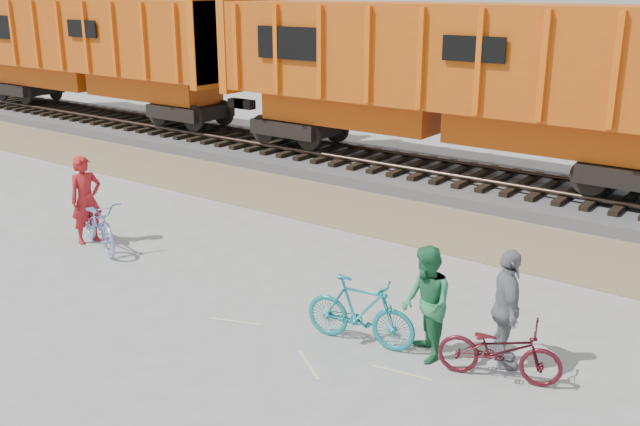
% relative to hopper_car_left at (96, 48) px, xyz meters
% --- Properties ---
extents(ground, '(120.00, 120.00, 0.00)m').
position_rel_hopper_car_left_xyz_m(ground, '(17.29, -9.00, -3.01)').
color(ground, '#9E9E99').
rests_on(ground, ground).
extents(gravel_strip, '(120.00, 3.00, 0.02)m').
position_rel_hopper_car_left_xyz_m(gravel_strip, '(17.29, -3.50, -3.00)').
color(gravel_strip, '#97845D').
rests_on(gravel_strip, ground).
extents(ballast_bed, '(120.00, 4.00, 0.30)m').
position_rel_hopper_car_left_xyz_m(ballast_bed, '(17.29, 0.00, -2.86)').
color(ballast_bed, slate).
rests_on(ballast_bed, ground).
extents(track, '(120.00, 2.60, 0.24)m').
position_rel_hopper_car_left_xyz_m(track, '(17.29, 0.00, -2.53)').
color(track, black).
rests_on(track, ballast_bed).
extents(hopper_car_left, '(14.00, 3.13, 4.65)m').
position_rel_hopper_car_left_xyz_m(hopper_car_left, '(0.00, 0.00, 0.00)').
color(hopper_car_left, black).
rests_on(hopper_car_left, track).
extents(hopper_car_center, '(14.00, 3.13, 4.65)m').
position_rel_hopper_car_left_xyz_m(hopper_car_center, '(15.00, 0.00, 0.00)').
color(hopper_car_center, black).
rests_on(hopper_car_center, track).
extents(bicycle_blue, '(2.17, 1.40, 1.08)m').
position_rel_hopper_car_left_xyz_m(bicycle_blue, '(11.62, -8.92, -2.47)').
color(bicycle_blue, '#7F96D3').
rests_on(bicycle_blue, ground).
extents(bicycle_teal, '(1.83, 0.78, 1.07)m').
position_rel_hopper_car_left_xyz_m(bicycle_teal, '(18.32, -9.20, -2.47)').
color(bicycle_teal, teal).
rests_on(bicycle_teal, ground).
extents(bicycle_maroon, '(1.79, 1.05, 0.89)m').
position_rel_hopper_car_left_xyz_m(bicycle_maroon, '(20.44, -8.93, -2.56)').
color(bicycle_maroon, '#4E111A').
rests_on(bicycle_maroon, ground).
extents(person_solo, '(0.59, 0.77, 1.88)m').
position_rel_hopper_car_left_xyz_m(person_solo, '(11.12, -8.82, -2.06)').
color(person_solo, '#AB1C1F').
rests_on(person_solo, ground).
extents(person_man, '(1.05, 1.05, 1.71)m').
position_rel_hopper_car_left_xyz_m(person_man, '(19.32, -9.00, -2.15)').
color(person_man, '#2A7C49').
rests_on(person_man, ground).
extents(person_woman, '(0.92, 1.11, 1.77)m').
position_rel_hopper_car_left_xyz_m(person_woman, '(20.34, -8.53, -2.12)').
color(person_woman, gray).
rests_on(person_woman, ground).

